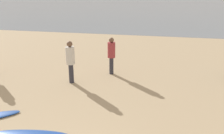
% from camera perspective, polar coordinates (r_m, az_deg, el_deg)
% --- Properties ---
extents(ground_plane, '(120.00, 120.00, 0.20)m').
position_cam_1_polar(ground_plane, '(13.29, 0.07, 2.50)').
color(ground_plane, tan).
rests_on(ground_plane, ground).
extents(person_1, '(0.33, 0.33, 1.65)m').
position_cam_1_polar(person_1, '(9.45, -9.56, 1.90)').
color(person_1, '#2D2D38').
rests_on(person_1, ground).
extents(person_2, '(0.32, 0.32, 1.57)m').
position_cam_1_polar(person_2, '(10.25, -0.14, 3.29)').
color(person_2, '#2D2D38').
rests_on(person_2, ground).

